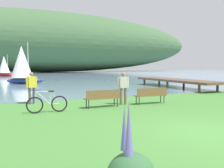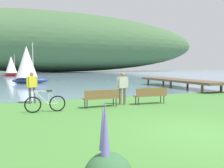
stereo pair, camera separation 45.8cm
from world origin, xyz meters
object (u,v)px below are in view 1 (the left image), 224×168
(bicycle_leaning_near_bench, at_px, (47,104))
(sailboat_nearest_to_shore, at_px, (22,64))
(sailboat_far_off, at_px, (4,66))
(park_bench_further_along, at_px, (103,97))
(person_on_the_grass, at_px, (123,86))
(person_at_shoreline, at_px, (32,86))
(park_bench_near_camera, at_px, (151,94))

(bicycle_leaning_near_bench, relative_size, sailboat_nearest_to_shore, 0.38)
(sailboat_nearest_to_shore, relative_size, sailboat_far_off, 1.09)
(park_bench_further_along, xyz_separation_m, person_on_the_grass, (1.33, 0.40, 0.46))
(person_at_shoreline, distance_m, sailboat_far_off, 37.52)
(sailboat_far_off, bearing_deg, park_bench_further_along, -83.68)
(bicycle_leaning_near_bench, relative_size, person_on_the_grass, 1.04)
(sailboat_nearest_to_shore, bearing_deg, park_bench_near_camera, -73.21)
(park_bench_near_camera, xyz_separation_m, sailboat_nearest_to_shore, (-5.37, 17.80, 1.70))
(park_bench_near_camera, bearing_deg, sailboat_far_off, 100.23)
(park_bench_further_along, height_order, sailboat_nearest_to_shore, sailboat_nearest_to_shore)
(person_on_the_grass, distance_m, sailboat_nearest_to_shore, 17.85)
(person_at_shoreline, relative_size, sailboat_far_off, 0.40)
(bicycle_leaning_near_bench, distance_m, sailboat_nearest_to_shore, 18.12)
(park_bench_further_along, xyz_separation_m, bicycle_leaning_near_bench, (-2.71, -0.25, -0.12))
(bicycle_leaning_near_bench, bearing_deg, sailboat_nearest_to_shore, 89.57)
(park_bench_further_along, distance_m, person_at_shoreline, 4.05)
(person_at_shoreline, distance_m, person_on_the_grass, 4.92)
(bicycle_leaning_near_bench, bearing_deg, park_bench_near_camera, 2.31)
(person_at_shoreline, xyz_separation_m, sailboat_far_off, (-1.37, 37.48, 1.06))
(bicycle_leaning_near_bench, bearing_deg, person_at_shoreline, 97.22)
(person_at_shoreline, distance_m, sailboat_nearest_to_shore, 15.24)
(park_bench_further_along, height_order, person_at_shoreline, person_at_shoreline)
(park_bench_further_along, relative_size, person_at_shoreline, 1.06)
(person_at_shoreline, height_order, person_on_the_grass, same)
(park_bench_near_camera, distance_m, sailboat_nearest_to_shore, 18.67)
(park_bench_near_camera, relative_size, sailboat_far_off, 0.43)
(person_on_the_grass, height_order, sailboat_nearest_to_shore, sailboat_nearest_to_shore)
(park_bench_further_along, distance_m, bicycle_leaning_near_bench, 2.73)
(sailboat_nearest_to_shore, bearing_deg, park_bench_further_along, -81.75)
(park_bench_further_along, distance_m, person_on_the_grass, 1.46)
(bicycle_leaning_near_bench, distance_m, person_at_shoreline, 2.92)
(park_bench_further_along, bearing_deg, sailboat_nearest_to_shore, 98.25)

